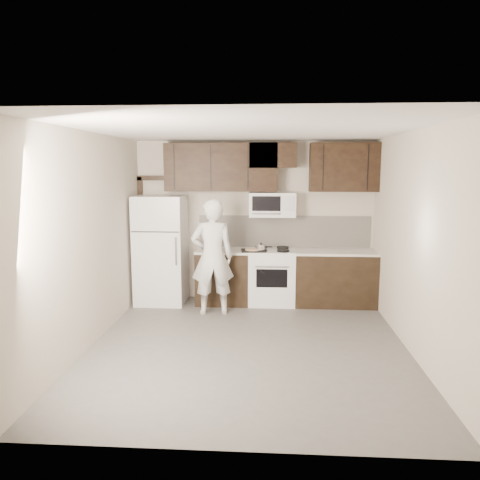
# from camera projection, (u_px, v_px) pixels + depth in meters

# --- Properties ---
(floor) EXTENTS (4.50, 4.50, 0.00)m
(floor) POSITION_uv_depth(u_px,v_px,m) (248.00, 346.00, 5.97)
(floor) COLOR #585553
(floor) RESTS_ON ground
(back_wall) EXTENTS (4.00, 0.00, 4.00)m
(back_wall) POSITION_uv_depth(u_px,v_px,m) (255.00, 221.00, 7.98)
(back_wall) COLOR beige
(back_wall) RESTS_ON ground
(ceiling) EXTENTS (4.50, 4.50, 0.00)m
(ceiling) POSITION_uv_depth(u_px,v_px,m) (249.00, 130.00, 5.55)
(ceiling) COLOR white
(ceiling) RESTS_ON back_wall
(counter_run) EXTENTS (2.95, 0.64, 0.91)m
(counter_run) POSITION_uv_depth(u_px,v_px,m) (290.00, 277.00, 7.77)
(counter_run) COLOR black
(counter_run) RESTS_ON floor
(stove) EXTENTS (0.76, 0.66, 0.94)m
(stove) POSITION_uv_depth(u_px,v_px,m) (272.00, 276.00, 7.79)
(stove) COLOR white
(stove) RESTS_ON floor
(backsplash) EXTENTS (2.90, 0.02, 0.54)m
(backsplash) POSITION_uv_depth(u_px,v_px,m) (284.00, 231.00, 7.96)
(backsplash) COLOR beige
(backsplash) RESTS_ON counter_run
(upper_cabinets) EXTENTS (3.48, 0.35, 0.78)m
(upper_cabinets) POSITION_uv_depth(u_px,v_px,m) (267.00, 166.00, 7.65)
(upper_cabinets) COLOR black
(upper_cabinets) RESTS_ON back_wall
(microwave) EXTENTS (0.76, 0.42, 0.40)m
(microwave) POSITION_uv_depth(u_px,v_px,m) (272.00, 205.00, 7.72)
(microwave) COLOR white
(microwave) RESTS_ON upper_cabinets
(refrigerator) EXTENTS (0.80, 0.76, 1.80)m
(refrigerator) POSITION_uv_depth(u_px,v_px,m) (161.00, 250.00, 7.79)
(refrigerator) COLOR white
(refrigerator) RESTS_ON floor
(door_trim) EXTENTS (0.50, 0.08, 2.12)m
(door_trim) POSITION_uv_depth(u_px,v_px,m) (144.00, 226.00, 8.08)
(door_trim) COLOR black
(door_trim) RESTS_ON floor
(saucepan) EXTENTS (0.26, 0.15, 0.15)m
(saucepan) POSITION_uv_depth(u_px,v_px,m) (261.00, 248.00, 7.58)
(saucepan) COLOR silver
(saucepan) RESTS_ON stove
(baking_tray) EXTENTS (0.42, 0.34, 0.02)m
(baking_tray) POSITION_uv_depth(u_px,v_px,m) (253.00, 251.00, 7.60)
(baking_tray) COLOR black
(baking_tray) RESTS_ON counter_run
(pizza) EXTENTS (0.29, 0.29, 0.02)m
(pizza) POSITION_uv_depth(u_px,v_px,m) (253.00, 249.00, 7.60)
(pizza) COLOR beige
(pizza) RESTS_ON baking_tray
(person) EXTENTS (0.72, 0.55, 1.79)m
(person) POSITION_uv_depth(u_px,v_px,m) (212.00, 257.00, 7.19)
(person) COLOR white
(person) RESTS_ON floor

